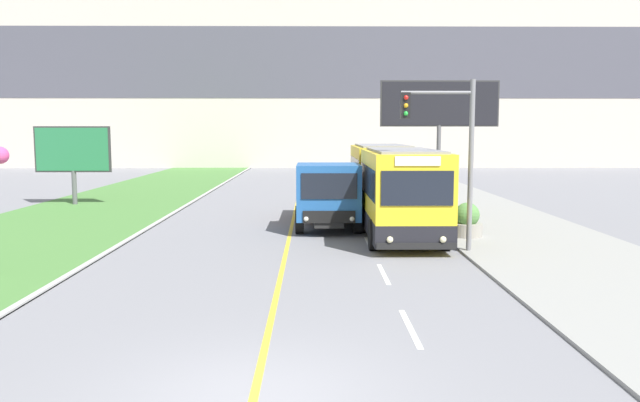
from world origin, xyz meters
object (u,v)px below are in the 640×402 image
billboard_small (73,151)px  planter_round_second (441,207)px  billboard_large (440,107)px  planter_round_third (424,197)px  city_bus (391,186)px  planter_round_far (413,189)px  dump_truck (328,196)px  planter_round_near (467,222)px  traffic_light_mast (449,143)px

billboard_small → planter_round_second: bearing=-19.4°
billboard_large → planter_round_third: (-1.60, -4.75, -4.48)m
planter_round_second → city_bus: bearing=-150.8°
planter_round_third → planter_round_far: (0.09, 4.10, -0.01)m
billboard_large → dump_truck: bearing=-121.1°
planter_round_near → planter_round_third: (-0.05, 8.21, 0.03)m
planter_round_near → planter_round_far: size_ratio=0.97×
billboard_large → planter_round_third: billboard_large is taller
planter_round_near → planter_round_third: 8.21m
billboard_small → planter_round_near: billboard_small is taller
traffic_light_mast → planter_round_near: traffic_light_mast is taller
city_bus → traffic_light_mast: size_ratio=2.36×
planter_round_near → billboard_large: bearing=83.2°
city_bus → billboard_large: billboard_large is taller
billboard_large → planter_round_far: 4.78m
city_bus → planter_round_near: (2.37, -2.83, -1.01)m
billboard_large → planter_round_far: size_ratio=5.27×
traffic_light_mast → planter_round_near: 4.07m
billboard_large → billboard_small: 19.68m
billboard_small → planter_round_near: 20.72m
city_bus → billboard_large: 11.41m
city_bus → planter_round_far: city_bus is taller
billboard_small → planter_round_third: (17.77, -2.14, -2.14)m
planter_round_third → planter_round_far: size_ratio=1.02×
planter_round_near → city_bus: bearing=130.0°
planter_round_third → billboard_large: bearing=71.4°
billboard_small → planter_round_third: bearing=-6.9°
city_bus → traffic_light_mast: (1.11, -5.45, 1.83)m
traffic_light_mast → billboard_small: traffic_light_mast is taller
traffic_light_mast → billboard_large: bearing=79.8°
dump_truck → city_bus: bearing=12.7°
city_bus → planter_round_third: (2.32, 5.38, -0.99)m
billboard_small → city_bus: bearing=-26.0°
dump_truck → billboard_large: 13.06m
city_bus → billboard_large: size_ratio=1.93×
planter_round_near → planter_round_far: 12.31m
planter_round_near → billboard_small: bearing=149.8°
planter_round_third → planter_round_near: bearing=-89.7°
planter_round_far → traffic_light_mast: bearing=-95.0°
planter_round_near → traffic_light_mast: bearing=-115.8°
planter_round_near → planter_round_far: (0.05, 12.31, 0.02)m
dump_truck → billboard_small: (-12.92, 8.09, 1.46)m
planter_round_far → planter_round_second: bearing=-90.9°
planter_round_near → planter_round_third: planter_round_third is taller
city_bus → planter_round_near: city_bus is taller
city_bus → dump_truck: size_ratio=1.87×
dump_truck → billboard_small: bearing=147.9°
dump_truck → traffic_light_mast: size_ratio=1.26×
planter_round_near → planter_round_second: size_ratio=1.00×
planter_round_near → planter_round_third: size_ratio=0.94×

